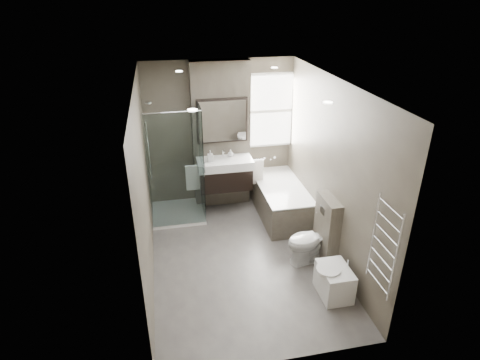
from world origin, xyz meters
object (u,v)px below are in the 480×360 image
object	(u,v)px
vanity	(225,173)
toilet	(311,240)
bathtub	(280,198)
bidet	(334,281)

from	to	relation	value
vanity	toilet	xyz separation A→B (m)	(0.97, -1.70, -0.39)
vanity	bathtub	xyz separation A→B (m)	(0.92, -0.33, -0.43)
bathtub	toilet	bearing A→B (deg)	-88.12
vanity	bidet	bearing A→B (deg)	-67.54
bidet	toilet	bearing A→B (deg)	93.34
bidet	vanity	bearing A→B (deg)	112.46
bathtub	bidet	size ratio (longest dim) A/B	2.99
toilet	vanity	bearing A→B (deg)	-161.12
toilet	bidet	bearing A→B (deg)	-7.53
vanity	toilet	size ratio (longest dim) A/B	1.34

